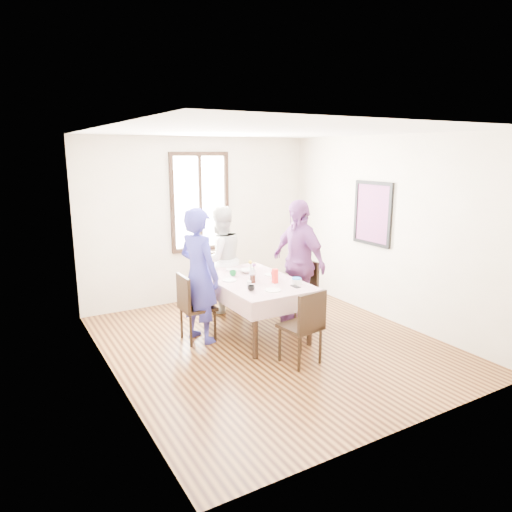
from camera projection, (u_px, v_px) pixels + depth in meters
The scene contains 31 objects.
ground at pixel (271, 343), 6.11m from camera, with size 4.50×4.50×0.00m, color black.
back_wall at pixel (200, 220), 7.71m from camera, with size 4.00×4.00×0.00m, color beige.
right_wall at pixel (388, 229), 6.79m from camera, with size 4.50×4.50×0.00m, color beige.
window_frame at pixel (200, 202), 7.63m from camera, with size 1.02×0.06×1.62m, color black.
window_pane at pixel (200, 202), 7.64m from camera, with size 0.90×0.02×1.50m, color white.
art_poster at pixel (373, 214), 6.99m from camera, with size 0.04×0.76×0.96m, color red.
dining_table at pixel (254, 307), 6.40m from camera, with size 0.93×1.58×0.75m, color black.
tablecloth at pixel (254, 280), 6.31m from camera, with size 1.05×1.70×0.01m, color #510C18.
chair_left at pixel (198, 307), 6.13m from camera, with size 0.42×0.42×0.91m, color black.
chair_right at pixel (298, 292), 6.80m from camera, with size 0.42×0.42×0.91m, color black.
chair_far at pixel (220, 282), 7.30m from camera, with size 0.42×0.42×0.91m, color black.
chair_near at pixel (300, 326), 5.46m from camera, with size 0.42×0.42×0.91m, color black.
person_left at pixel (198, 275), 6.04m from camera, with size 0.65×0.42×1.78m, color #333196.
person_far at pixel (220, 259), 7.20m from camera, with size 0.80×0.63×1.65m, color beige.
person_right at pixel (298, 262), 6.69m from camera, with size 1.06×0.44×1.81m, color #7A3D7F.
mug_black at pixel (251, 288), 5.80m from camera, with size 0.09×0.09×0.07m, color black.
mug_flag at pixel (275, 275), 6.34m from camera, with size 0.11×0.11×0.10m, color red.
mug_green at pixel (233, 273), 6.49m from camera, with size 0.10×0.10×0.08m, color #0C7226.
serving_bowl at pixel (248, 271), 6.66m from camera, with size 0.21×0.21×0.05m, color white.
juice_carton at pixel (275, 276), 6.13m from camera, with size 0.06×0.06×0.19m, color red.
butter_tub at pixel (296, 281), 6.10m from camera, with size 0.14×0.14×0.07m, color white.
jam_jar at pixel (253, 279), 6.16m from camera, with size 0.07×0.07×0.10m, color black.
drinking_glass at pixel (249, 284), 5.94m from camera, with size 0.06×0.06×0.09m, color silver.
smartphone at pixel (295, 286), 5.97m from camera, with size 0.07×0.14×0.01m, color black.
flower_vase at pixel (252, 274), 6.30m from camera, with size 0.07×0.07×0.15m, color silver.
plate_left at pixel (229, 280), 6.27m from camera, with size 0.20×0.20×0.01m, color white.
plate_right at pixel (272, 275), 6.54m from camera, with size 0.20×0.20×0.01m, color white.
plate_far at pixel (233, 270), 6.82m from camera, with size 0.20×0.20×0.01m, color white.
plate_near at pixel (273, 290), 5.81m from camera, with size 0.20×0.20×0.01m, color white.
butter_lid at pixel (296, 278), 6.09m from camera, with size 0.12×0.12×0.01m, color blue.
flower_bunch at pixel (252, 265), 6.27m from camera, with size 0.09×0.09×0.10m, color yellow, non-canonical shape.
Camera 1 is at (-3.04, -4.84, 2.46)m, focal length 32.62 mm.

